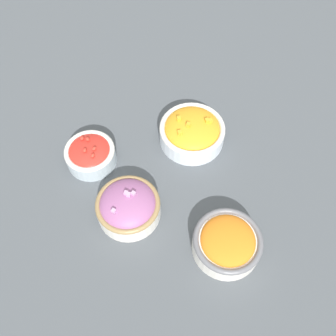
{
  "coord_description": "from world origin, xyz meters",
  "views": [
    {
      "loc": [
        -0.31,
        0.31,
        0.74
      ],
      "look_at": [
        0.0,
        0.0,
        0.03
      ],
      "focal_mm": 40.0,
      "sensor_mm": 36.0,
      "label": 1
    }
  ],
  "objects_px": {
    "bowl_cherry_tomatoes": "(90,154)",
    "bowl_red_onion": "(128,206)",
    "bowl_carrots": "(227,242)",
    "bowl_squash": "(192,131)"
  },
  "relations": [
    {
      "from": "bowl_carrots",
      "to": "bowl_squash",
      "type": "distance_m",
      "value": 0.28
    },
    {
      "from": "bowl_carrots",
      "to": "bowl_squash",
      "type": "relative_size",
      "value": 0.9
    },
    {
      "from": "bowl_carrots",
      "to": "bowl_cherry_tomatoes",
      "type": "relative_size",
      "value": 1.21
    },
    {
      "from": "bowl_carrots",
      "to": "bowl_cherry_tomatoes",
      "type": "height_order",
      "value": "bowl_cherry_tomatoes"
    },
    {
      "from": "bowl_red_onion",
      "to": "bowl_carrots",
      "type": "distance_m",
      "value": 0.21
    },
    {
      "from": "bowl_cherry_tomatoes",
      "to": "bowl_red_onion",
      "type": "bearing_deg",
      "value": 170.23
    },
    {
      "from": "bowl_carrots",
      "to": "bowl_squash",
      "type": "xyz_separation_m",
      "value": [
        0.24,
        -0.15,
        0.0
      ]
    },
    {
      "from": "bowl_red_onion",
      "to": "bowl_squash",
      "type": "height_order",
      "value": "bowl_red_onion"
    },
    {
      "from": "bowl_red_onion",
      "to": "bowl_cherry_tomatoes",
      "type": "height_order",
      "value": "bowl_red_onion"
    },
    {
      "from": "bowl_squash",
      "to": "bowl_cherry_tomatoes",
      "type": "relative_size",
      "value": 1.35
    }
  ]
}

